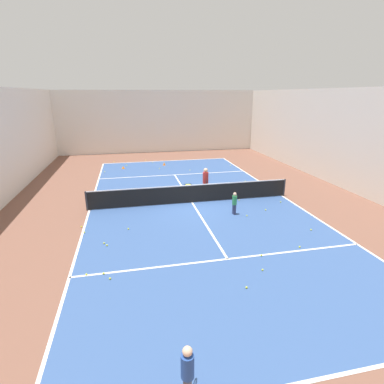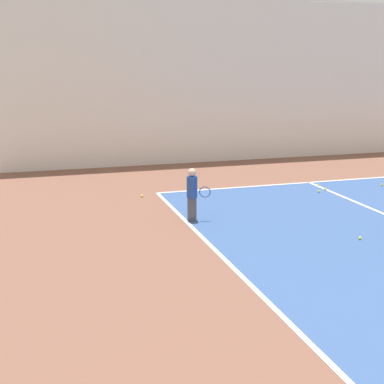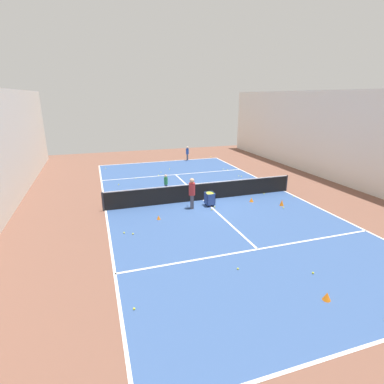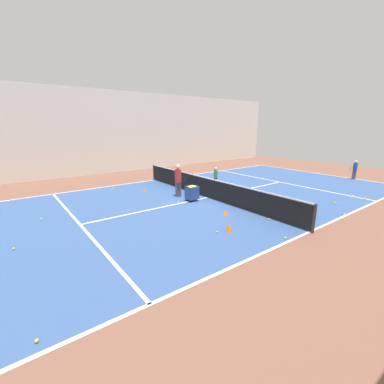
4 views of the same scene
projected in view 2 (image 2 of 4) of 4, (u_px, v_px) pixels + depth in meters
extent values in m
cube|color=white|center=(219.00, 254.00, 10.90)|extent=(11.06, 0.10, 0.00)
cube|color=#4C4C56|center=(192.00, 209.00, 13.20)|extent=(0.20, 0.24, 0.59)
cylinder|color=#234799|center=(192.00, 187.00, 13.07)|extent=(0.35, 0.35, 0.53)
sphere|color=beige|center=(192.00, 172.00, 12.99)|extent=(0.20, 0.20, 0.20)
torus|color=#2D478C|center=(205.00, 192.00, 13.11)|extent=(0.14, 0.27, 0.28)
sphere|color=yellow|center=(360.00, 238.00, 11.80)|extent=(0.07, 0.07, 0.07)
sphere|color=yellow|center=(142.00, 196.00, 15.55)|extent=(0.07, 0.07, 0.07)
sphere|color=yellow|center=(319.00, 191.00, 16.12)|extent=(0.07, 0.07, 0.07)
sphere|color=yellow|center=(382.00, 185.00, 16.99)|extent=(0.07, 0.07, 0.07)
sphere|color=yellow|center=(318.00, 185.00, 16.96)|extent=(0.07, 0.07, 0.07)
sphere|color=yellow|center=(325.00, 189.00, 16.42)|extent=(0.07, 0.07, 0.07)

